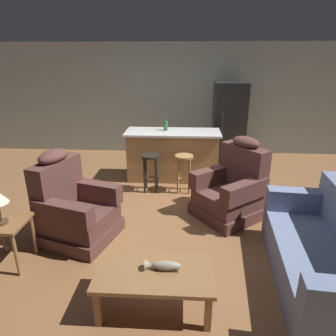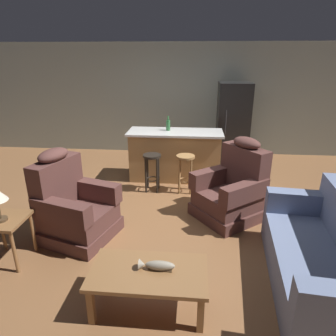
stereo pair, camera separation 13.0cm
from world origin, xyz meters
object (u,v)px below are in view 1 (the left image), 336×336
object	(u,v)px
bottle_tall_green	(166,125)
end_table	(5,229)
recliner_near_island	(232,189)
bar_stool_left	(151,166)
recliner_near_lamp	(74,209)
kitchen_island	(173,155)
refrigerator	(229,123)
couch	(325,256)
coffee_table	(155,276)
fish_figurine	(163,266)
bar_stool_right	(184,167)

from	to	relation	value
bottle_tall_green	end_table	bearing A→B (deg)	-120.07
recliner_near_island	end_table	xyz separation A→B (m)	(-2.72, -1.31, 0.04)
bar_stool_left	recliner_near_lamp	bearing A→B (deg)	-118.54
recliner_near_island	kitchen_island	xyz separation A→B (m)	(-0.95, 1.44, 0.06)
kitchen_island	refrigerator	bearing A→B (deg)	44.66
bar_stool_left	refrigerator	distance (m)	2.45
couch	bottle_tall_green	world-z (taller)	bottle_tall_green
end_table	bottle_tall_green	size ratio (longest dim) A/B	2.02
coffee_table	recliner_near_lamp	xyz separation A→B (m)	(-1.17, 1.14, 0.06)
fish_figurine	recliner_near_island	xyz separation A→B (m)	(0.90, 1.84, -0.04)
fish_figurine	bottle_tall_green	xyz separation A→B (m)	(-0.19, 3.35, 0.59)
end_table	bottle_tall_green	bearing A→B (deg)	59.93
coffee_table	kitchen_island	bearing A→B (deg)	89.57
end_table	kitchen_island	xyz separation A→B (m)	(1.77, 2.75, 0.02)
fish_figurine	bottle_tall_green	size ratio (longest dim) A/B	1.23
recliner_near_lamp	refrigerator	bearing A→B (deg)	71.68
couch	bar_stool_left	xyz separation A→B (m)	(-2.08, 2.24, 0.13)
kitchen_island	fish_figurine	bearing A→B (deg)	-89.14
couch	bar_stool_right	bearing A→B (deg)	-50.88
bar_stool_left	bar_stool_right	bearing A→B (deg)	0.00
coffee_table	recliner_near_island	size ratio (longest dim) A/B	0.92
bar_stool_right	refrigerator	bearing A→B (deg)	61.57
end_table	kitchen_island	world-z (taller)	kitchen_island
fish_figurine	end_table	xyz separation A→B (m)	(-1.82, 0.53, -0.00)
coffee_table	recliner_near_island	world-z (taller)	recliner_near_island
end_table	kitchen_island	bearing A→B (deg)	57.15
coffee_table	end_table	distance (m)	1.84
coffee_table	bar_stool_right	distance (m)	2.68
recliner_near_lamp	end_table	xyz separation A→B (m)	(-0.58, -0.59, 0.04)
couch	kitchen_island	bearing A→B (deg)	-53.68
couch	kitchen_island	xyz separation A→B (m)	(-1.72, 2.87, 0.14)
couch	recliner_near_island	world-z (taller)	recliner_near_island
couch	bar_stool_left	world-z (taller)	couch
fish_figurine	recliner_near_lamp	xyz separation A→B (m)	(-1.25, 1.11, -0.04)
recliner_near_lamp	recliner_near_island	xyz separation A→B (m)	(2.15, 0.73, 0.00)
fish_figurine	refrigerator	size ratio (longest dim) A/B	0.19
bar_stool_left	bottle_tall_green	distance (m)	0.94
kitchen_island	refrigerator	distance (m)	1.75
end_table	bar_stool_left	distance (m)	2.54
fish_figurine	refrigerator	distance (m)	4.64
bar_stool_right	couch	bearing A→B (deg)	-56.27
bar_stool_left	fish_figurine	bearing A→B (deg)	-81.12
coffee_table	couch	world-z (taller)	couch
kitchen_island	bar_stool_left	size ratio (longest dim) A/B	2.65
recliner_near_island	kitchen_island	bearing A→B (deg)	-94.85
fish_figurine	bottle_tall_green	distance (m)	3.40
couch	end_table	size ratio (longest dim) A/B	3.52
kitchen_island	bar_stool_left	bearing A→B (deg)	-119.99
bar_stool_left	couch	bearing A→B (deg)	-47.08
couch	bottle_tall_green	xyz separation A→B (m)	(-1.86, 2.94, 0.71)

